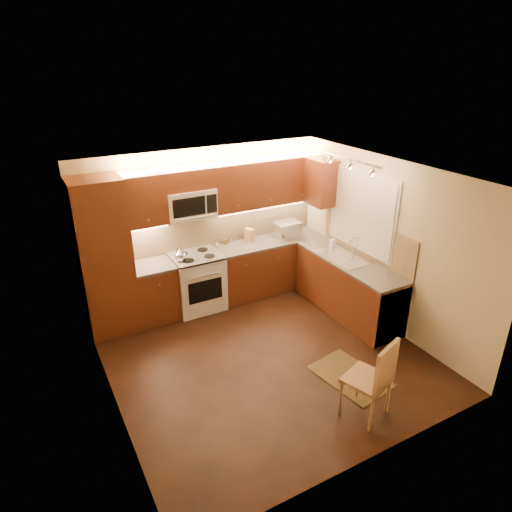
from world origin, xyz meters
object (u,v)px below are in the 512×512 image
stove (197,282)px  soap_bottle (333,241)px  dining_chair (367,377)px  microwave (190,203)px  sink (344,253)px  toaster_oven (287,230)px  kettle (180,254)px  knife_block (250,235)px

stove → soap_bottle: bearing=-17.7°
dining_chair → stove: bearing=83.7°
microwave → sink: microwave is taller
soap_bottle → dining_chair: (-1.39, -2.46, -0.48)m
soap_bottle → toaster_oven: bearing=134.3°
kettle → microwave: bearing=18.5°
stove → sink: (2.00, -1.12, 0.52)m
toaster_oven → soap_bottle: size_ratio=2.64×
kettle → knife_block: (1.31, 0.25, -0.02)m
toaster_oven → dining_chair: toaster_oven is taller
microwave → dining_chair: size_ratio=0.75×
stove → microwave: bearing=90.0°
sink → microwave: bearing=147.8°
microwave → soap_bottle: microwave is taller
sink → dining_chair: bearing=-121.9°
kettle → dining_chair: 3.27m
stove → toaster_oven: size_ratio=2.09×
stove → sink: bearing=-29.4°
sink → soap_bottle: (0.13, 0.44, 0.01)m
knife_block → stove: bearing=169.2°
soap_bottle → dining_chair: soap_bottle is taller
soap_bottle → dining_chair: bearing=-107.5°
stove → dining_chair: 3.23m
kettle → knife_block: kettle is taller
sink → kettle: kettle is taller
kettle → dining_chair: kettle is taller
microwave → dining_chair: bearing=-77.2°
stove → toaster_oven: bearing=1.0°
toaster_oven → soap_bottle: toaster_oven is taller
kettle → stove: bearing=-2.5°
sink → knife_block: bearing=126.9°
kettle → knife_block: bearing=-9.1°
microwave → dining_chair: microwave is taller
knife_block → toaster_oven: bearing=-31.7°
toaster_oven → knife_block: (-0.65, 0.14, -0.02)m
stove → microwave: size_ratio=1.21×
dining_chair → kettle: bearing=88.9°
toaster_oven → soap_bottle: bearing=-60.3°
sink → toaster_oven: bearing=105.3°
stove → knife_block: bearing=9.1°
toaster_oven → knife_block: toaster_oven is taller
soap_bottle → knife_block: bearing=154.4°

